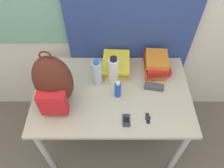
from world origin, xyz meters
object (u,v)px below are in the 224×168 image
at_px(book_stack_left, 116,65).
at_px(wristwatch, 148,118).
at_px(cell_phone, 126,120).
at_px(book_stack_center, 156,64).
at_px(water_bottle, 97,73).
at_px(sunscreen_bottle, 118,89).
at_px(sports_bottle, 113,70).
at_px(backpack, 53,83).
at_px(sunglasses_case, 154,87).

height_order(book_stack_left, wristwatch, book_stack_left).
bearing_deg(cell_phone, book_stack_left, 98.08).
xyz_separation_m(book_stack_center, water_bottle, (-0.47, -0.13, 0.04)).
bearing_deg(water_bottle, sunscreen_bottle, -39.25).
bearing_deg(water_bottle, wristwatch, -42.18).
bearing_deg(sunscreen_bottle, book_stack_center, 39.35).
bearing_deg(water_bottle, sports_bottle, 9.59).
bearing_deg(sports_bottle, book_stack_center, 17.43).
height_order(backpack, book_stack_left, backpack).
distance_m(sunscreen_bottle, cell_phone, 0.24).
distance_m(water_bottle, sunglasses_case, 0.46).
bearing_deg(book_stack_center, sunglasses_case, -98.77).
distance_m(book_stack_center, sunscreen_bottle, 0.41).
xyz_separation_m(cell_phone, wristwatch, (0.15, 0.02, -0.00)).
bearing_deg(sunglasses_case, book_stack_left, 147.33).
bearing_deg(water_bottle, cell_phone, -58.80).
bearing_deg(cell_phone, sunglasses_case, 52.13).
bearing_deg(cell_phone, sports_bottle, 103.42).
bearing_deg(book_stack_center, water_bottle, -164.59).
relative_size(backpack, water_bottle, 2.06).
xyz_separation_m(book_stack_left, sunscreen_bottle, (0.01, -0.26, 0.01)).
xyz_separation_m(book_stack_left, water_bottle, (-0.15, -0.13, 0.05)).
height_order(backpack, sports_bottle, backpack).
bearing_deg(book_stack_center, wristwatch, -102.66).
relative_size(book_stack_left, sunscreen_bottle, 1.80).
relative_size(book_stack_left, water_bottle, 1.17).
height_order(book_stack_left, sunscreen_bottle, sunscreen_bottle).
relative_size(water_bottle, sunglasses_case, 1.53).
bearing_deg(backpack, sunscreen_bottle, 7.09).
height_order(sports_bottle, wristwatch, sports_bottle).
height_order(book_stack_left, cell_phone, book_stack_left).
bearing_deg(sunscreen_bottle, sports_bottle, 102.18).
relative_size(book_stack_center, sunscreen_bottle, 1.65).
bearing_deg(book_stack_left, sports_bottle, -100.62).
xyz_separation_m(water_bottle, sunglasses_case, (0.44, -0.06, -0.10)).
bearing_deg(backpack, cell_phone, -18.88).
distance_m(book_stack_center, cell_phone, 0.55).
relative_size(book_stack_left, sports_bottle, 1.11).
bearing_deg(sports_bottle, wristwatch, -55.55).
relative_size(book_stack_left, wristwatch, 3.24).
bearing_deg(sports_bottle, book_stack_left, 79.38).
bearing_deg(cell_phone, water_bottle, 121.20).
height_order(sports_bottle, cell_phone, sports_bottle).
distance_m(book_stack_left, sunglasses_case, 0.36).
relative_size(backpack, book_stack_center, 1.92).
bearing_deg(cell_phone, wristwatch, 7.50).
distance_m(cell_phone, sunglasses_case, 0.37).
bearing_deg(book_stack_center, backpack, -157.50).
relative_size(sunscreen_bottle, cell_phone, 1.61).
height_order(backpack, cell_phone, backpack).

